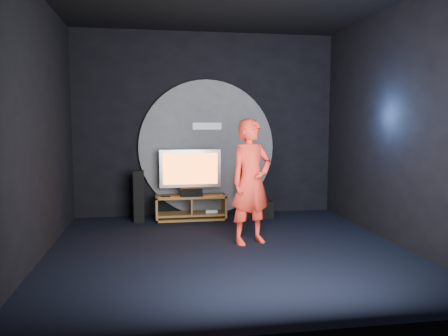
{
  "coord_description": "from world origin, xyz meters",
  "views": [
    {
      "loc": [
        -1.02,
        -5.91,
        1.77
      ],
      "look_at": [
        0.11,
        1.05,
        1.05
      ],
      "focal_mm": 35.0,
      "sensor_mm": 36.0,
      "label": 1
    }
  ],
  "objects_px": {
    "tv": "(190,170)",
    "tower_speaker_right": "(245,193)",
    "subwoofer": "(264,209)",
    "media_console": "(191,209)",
    "player": "(251,182)",
    "tower_speaker_left": "(139,196)"
  },
  "relations": [
    {
      "from": "tv",
      "to": "tower_speaker_right",
      "type": "relative_size",
      "value": 1.22
    },
    {
      "from": "tower_speaker_right",
      "to": "subwoofer",
      "type": "relative_size",
      "value": 2.92
    },
    {
      "from": "tower_speaker_right",
      "to": "media_console",
      "type": "bearing_deg",
      "value": 179.99
    },
    {
      "from": "tower_speaker_right",
      "to": "player",
      "type": "height_order",
      "value": "player"
    },
    {
      "from": "media_console",
      "to": "subwoofer",
      "type": "distance_m",
      "value": 1.38
    },
    {
      "from": "subwoofer",
      "to": "tv",
      "type": "bearing_deg",
      "value": 173.51
    },
    {
      "from": "tv",
      "to": "media_console",
      "type": "bearing_deg",
      "value": -83.62
    },
    {
      "from": "media_console",
      "to": "tower_speaker_right",
      "type": "xyz_separation_m",
      "value": [
        1.01,
        -0.0,
        0.27
      ]
    },
    {
      "from": "tv",
      "to": "tower_speaker_left",
      "type": "xyz_separation_m",
      "value": [
        -0.94,
        -0.13,
        -0.45
      ]
    },
    {
      "from": "tv",
      "to": "player",
      "type": "bearing_deg",
      "value": -67.96
    },
    {
      "from": "tower_speaker_left",
      "to": "player",
      "type": "xyz_separation_m",
      "value": [
        1.68,
        -1.69,
        0.46
      ]
    },
    {
      "from": "tv",
      "to": "player",
      "type": "distance_m",
      "value": 1.97
    },
    {
      "from": "player",
      "to": "tower_speaker_right",
      "type": "bearing_deg",
      "value": 60.14
    },
    {
      "from": "tower_speaker_right",
      "to": "tv",
      "type": "bearing_deg",
      "value": 176.21
    },
    {
      "from": "media_console",
      "to": "player",
      "type": "height_order",
      "value": "player"
    },
    {
      "from": "tower_speaker_left",
      "to": "tv",
      "type": "bearing_deg",
      "value": 8.13
    },
    {
      "from": "tv",
      "to": "subwoofer",
      "type": "relative_size",
      "value": 3.56
    },
    {
      "from": "tower_speaker_left",
      "to": "tower_speaker_right",
      "type": "distance_m",
      "value": 1.96
    },
    {
      "from": "media_console",
      "to": "player",
      "type": "xyz_separation_m",
      "value": [
        0.73,
        -1.76,
        0.73
      ]
    },
    {
      "from": "tower_speaker_right",
      "to": "player",
      "type": "distance_m",
      "value": 1.84
    },
    {
      "from": "media_console",
      "to": "tower_speaker_left",
      "type": "bearing_deg",
      "value": -175.95
    },
    {
      "from": "tv",
      "to": "subwoofer",
      "type": "bearing_deg",
      "value": -6.49
    }
  ]
}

